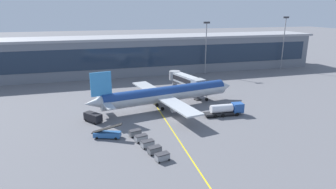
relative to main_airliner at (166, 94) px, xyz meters
name	(u,v)px	position (x,y,z in m)	size (l,w,h in m)	color
ground_plane	(177,120)	(-0.19, -10.60, -4.10)	(700.00, 700.00, 0.00)	slate
apron_lead_in_line	(165,119)	(-2.86, -8.60, -4.10)	(0.30, 80.00, 0.01)	yellow
terminal_building	(103,56)	(-13.73, 51.71, 4.01)	(201.46, 20.11, 16.19)	slate
main_airliner	(166,94)	(0.00, 0.00, 0.00)	(46.49, 37.06, 12.34)	#B2B7BC
jet_bridge	(185,80)	(9.93, 11.82, 0.95)	(7.39, 17.76, 6.78)	#B2B7BC
fuel_tanker	(226,109)	(13.82, -10.99, -2.36)	(10.92, 3.14, 3.25)	#232326
belt_loader	(107,134)	(-18.38, -16.60, -3.11)	(6.94, 3.83, 3.49)	#285B9E
crew_van	(93,117)	(-20.92, -5.78, -2.79)	(4.67, 5.26, 2.30)	black
baggage_cart_0	(162,157)	(-9.27, -29.84, -3.32)	(2.93, 2.14, 1.48)	gray
baggage_cart_1	(155,150)	(-10.01, -26.73, -3.32)	(2.93, 2.14, 1.48)	#595B60
baggage_cart_2	(148,144)	(-10.75, -23.62, -3.32)	(2.93, 2.14, 1.48)	gray
baggage_cart_3	(141,138)	(-11.49, -20.50, -3.32)	(2.93, 2.14, 1.48)	gray
baggage_cart_4	(135,133)	(-12.23, -17.39, -3.32)	(2.93, 2.14, 1.48)	#595B60
apron_light_mast_0	(284,39)	(68.94, 39.75, 10.17)	(2.80, 0.50, 24.53)	gray
apron_light_mast_1	(206,44)	(29.44, 39.75, 9.20)	(2.80, 0.50, 22.66)	gray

